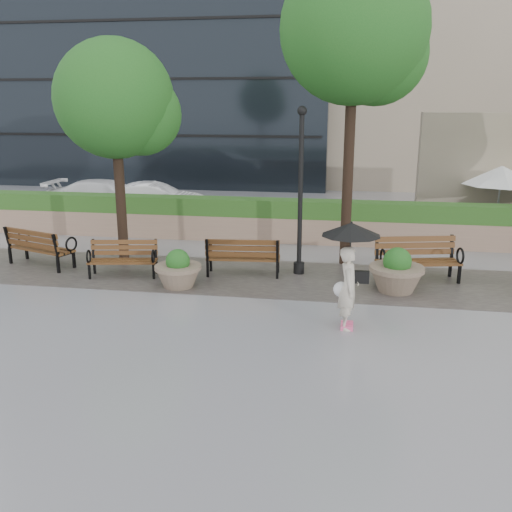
% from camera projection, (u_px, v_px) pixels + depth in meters
% --- Properties ---
extents(ground, '(100.00, 100.00, 0.00)m').
position_uv_depth(ground, '(238.00, 320.00, 11.77)').
color(ground, gray).
rests_on(ground, ground).
extents(cobble_strip, '(28.00, 3.20, 0.01)m').
position_uv_depth(cobble_strip, '(260.00, 277.00, 14.62)').
color(cobble_strip, '#383330').
rests_on(cobble_strip, ground).
extents(hedge_wall, '(24.00, 0.80, 1.35)m').
position_uv_depth(hedge_wall, '(280.00, 221.00, 18.26)').
color(hedge_wall, '#9B7E64').
rests_on(hedge_wall, ground).
extents(asphalt_street, '(40.00, 7.00, 0.00)m').
position_uv_depth(asphalt_street, '(292.00, 217.00, 22.24)').
color(asphalt_street, black).
rests_on(asphalt_street, ground).
extents(bench_0, '(2.10, 1.39, 1.05)m').
position_uv_depth(bench_0, '(41.00, 255.00, 15.55)').
color(bench_0, brown).
rests_on(bench_0, ground).
extents(bench_1, '(1.80, 0.97, 0.92)m').
position_uv_depth(bench_1, '(123.00, 266.00, 14.64)').
color(bench_1, brown).
rests_on(bench_1, ground).
extents(bench_2, '(1.94, 0.91, 1.01)m').
position_uv_depth(bench_2, '(243.00, 264.00, 14.74)').
color(bench_2, brown).
rests_on(bench_2, ground).
extents(bench_3, '(2.16, 1.25, 1.09)m').
position_uv_depth(bench_3, '(417.00, 269.00, 14.26)').
color(bench_3, brown).
rests_on(bench_3, ground).
extents(planter_left, '(1.13, 1.13, 0.95)m').
position_uv_depth(planter_left, '(178.00, 272.00, 13.79)').
color(planter_left, '#7F6B56').
rests_on(planter_left, ground).
extents(planter_right, '(1.28, 1.28, 1.08)m').
position_uv_depth(planter_right, '(396.00, 275.00, 13.44)').
color(planter_right, '#7F6B56').
rests_on(planter_right, ground).
extents(lamppost, '(0.28, 0.28, 4.27)m').
position_uv_depth(lamppost, '(300.00, 202.00, 14.48)').
color(lamppost, black).
rests_on(lamppost, ground).
extents(tree_0, '(3.30, 3.18, 6.02)m').
position_uv_depth(tree_0, '(121.00, 103.00, 15.30)').
color(tree_0, black).
rests_on(tree_0, ground).
extents(tree_1, '(3.81, 3.78, 8.02)m').
position_uv_depth(tree_1, '(360.00, 36.00, 14.38)').
color(tree_1, black).
rests_on(tree_1, ground).
extents(patio_umb_white, '(2.50, 2.50, 2.30)m').
position_uv_depth(patio_umb_white, '(501.00, 176.00, 18.76)').
color(patio_umb_white, black).
rests_on(patio_umb_white, ground).
extents(car_left, '(4.83, 2.02, 1.39)m').
position_uv_depth(car_left, '(109.00, 198.00, 22.25)').
color(car_left, white).
rests_on(car_left, ground).
extents(car_right, '(4.11, 1.86, 1.31)m').
position_uv_depth(car_right, '(155.00, 200.00, 22.13)').
color(car_right, white).
rests_on(car_right, ground).
extents(pedestrian, '(1.16, 1.16, 2.13)m').
position_uv_depth(pedestrian, '(350.00, 265.00, 11.09)').
color(pedestrian, beige).
rests_on(pedestrian, ground).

